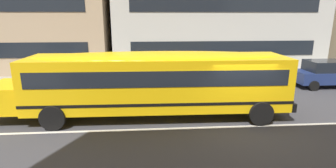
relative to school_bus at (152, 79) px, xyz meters
The scene contains 5 objects.
ground_plane 4.19m from the school_bus, 21.72° to the right, with size 400.00×400.00×0.00m, color #38383D.
sidewalk_far 8.07m from the school_bus, 63.16° to the left, with size 120.00×3.00×0.01m, color gray.
lane_centreline 4.19m from the school_bus, 21.72° to the right, with size 110.00×0.16×0.01m, color silver.
school_bus is the anchor object (origin of this frame).
parked_car_dark_blue_under_tree 11.63m from the school_bus, 21.27° to the left, with size 3.91×1.89×1.64m.
Camera 1 is at (-3.71, -9.46, 4.28)m, focal length 28.02 mm.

